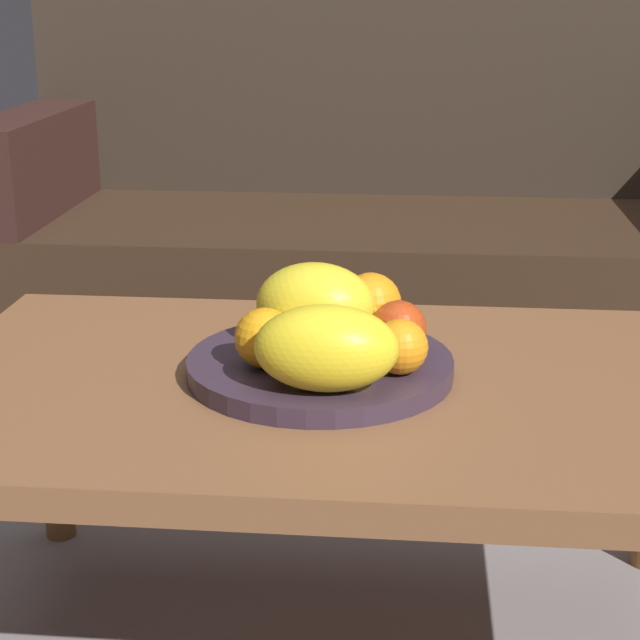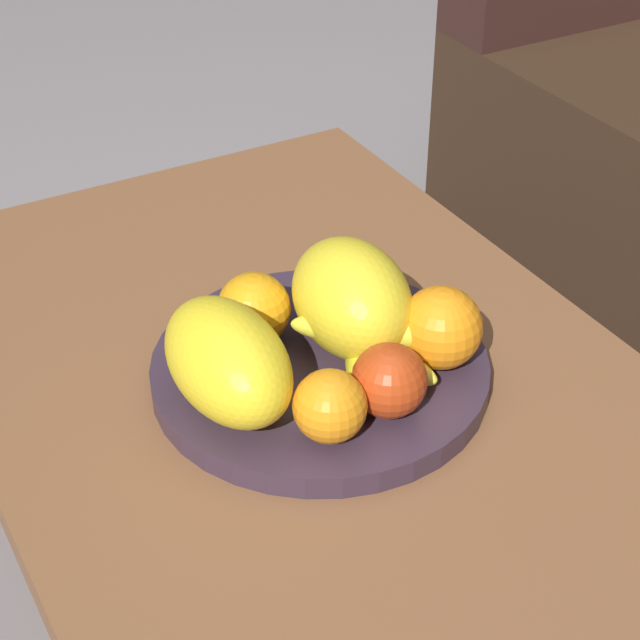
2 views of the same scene
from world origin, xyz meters
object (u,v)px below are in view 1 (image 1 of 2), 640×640
couch (383,249)px  banana_bunch (348,330)px  fruit_bowl (320,366)px  melon_large_front (316,305)px  orange_left (400,347)px  melon_smaller_beside (323,348)px  orange_right (371,303)px  coffee_table (333,411)px  orange_front (265,338)px  apple_front (398,328)px

couch → banana_bunch: 1.07m
fruit_bowl → melon_large_front: 0.08m
orange_left → melon_smaller_beside: bearing=-145.7°
couch → melon_smaller_beside: 1.22m
orange_right → coffee_table: bearing=-110.6°
coffee_table → melon_smaller_beside: bearing=-92.2°
coffee_table → couch: bearing=88.7°
orange_front → coffee_table: bearing=21.0°
melon_large_front → banana_bunch: bearing=-9.4°
fruit_bowl → melon_large_front: melon_large_front is taller
banana_bunch → melon_smaller_beside: bearing=-98.0°
orange_left → orange_right: orange_right is taller
orange_left → couch: bearing=93.0°
fruit_bowl → orange_front: orange_front is taller
melon_smaller_beside → banana_bunch: size_ratio=1.12×
coffee_table → melon_smaller_beside: melon_smaller_beside is taller
fruit_bowl → orange_right: size_ratio=4.07×
fruit_bowl → orange_left: 0.12m
orange_right → banana_bunch: orange_right is taller
orange_right → melon_large_front: bearing=-138.6°
orange_front → orange_right: size_ratio=0.90×
fruit_bowl → orange_left: orange_left is taller
melon_large_front → banana_bunch: melon_large_front is taller
orange_front → melon_smaller_beside: bearing=-40.6°
melon_large_front → orange_front: melon_large_front is taller
melon_large_front → melon_smaller_beside: 0.15m
orange_left → banana_bunch: orange_left is taller
melon_large_front → apple_front: bearing=-12.1°
coffee_table → orange_left: 0.14m
coffee_table → melon_smaller_beside: (-0.00, -0.10, 0.12)m
orange_right → couch: bearing=90.9°
fruit_bowl → apple_front: apple_front is taller
orange_left → fruit_bowl: bearing=155.3°
orange_front → orange_left: orange_front is taller
orange_left → coffee_table: bearing=155.9°
orange_right → apple_front: 0.09m
fruit_bowl → melon_smaller_beside: size_ratio=2.01×
couch → melon_smaller_beside: couch is taller
couch → melon_large_front: bearing=-92.9°
orange_front → orange_right: orange_right is taller
coffee_table → fruit_bowl: (-0.02, 0.01, 0.06)m
couch → coffee_table: bearing=-91.3°
coffee_table → orange_left: size_ratio=15.29×
couch → orange_front: 1.16m
fruit_bowl → banana_bunch: banana_bunch is taller
melon_smaller_beside → apple_front: (0.09, 0.13, -0.02)m
melon_smaller_beside → apple_front: size_ratio=2.36×
couch → orange_front: (-0.11, -1.14, 0.17)m
orange_left → orange_front: bearing=177.8°
coffee_table → orange_left: bearing=-24.1°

